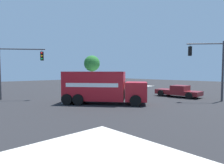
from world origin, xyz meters
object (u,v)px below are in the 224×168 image
Objects in this scene: delivery_truck at (102,87)px; pickup_maroon at (178,91)px; traffic_light_secondary at (212,62)px; pedestrian_near_corner at (122,81)px; traffic_light_primary at (15,65)px; shade_tree_near at (92,64)px.

pickup_maroon is (-9.77, 2.67, -0.83)m from delivery_truck.
traffic_light_secondary is 3.74× the size of pedestrian_near_corner.
delivery_truck is 1.25× the size of traffic_light_secondary.
shade_tree_near is (-18.97, -11.24, 0.97)m from traffic_light_primary.
pickup_maroon is at bearing 79.44° from shade_tree_near.
delivery_truck is 1.44× the size of pickup_maroon.
traffic_light_primary is at bearing -58.77° from delivery_truck.
pedestrian_near_corner is at bearing -112.45° from pickup_maroon.
traffic_light_primary is at bearing 30.66° from shade_tree_near.
pickup_maroon is at bearing 164.74° from delivery_truck.
traffic_light_primary is 21.78m from pedestrian_near_corner.
pedestrian_near_corner is (-7.08, -19.25, -2.90)m from traffic_light_secondary.
pickup_maroon is at bearing 67.55° from pedestrian_near_corner.
delivery_truck is 20.52m from pedestrian_near_corner.
traffic_light_secondary is 1.15× the size of pickup_maroon.
delivery_truck reaches higher than pickup_maroon.
traffic_light_primary reaches higher than delivery_truck.
traffic_light_secondary reaches higher than pickup_maroon.
delivery_truck is 1.34× the size of traffic_light_primary.
shade_tree_near is (-4.15, -22.23, 4.02)m from pickup_maroon.
traffic_light_secondary reaches higher than pedestrian_near_corner.
traffic_light_secondary is 0.96× the size of shade_tree_near.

